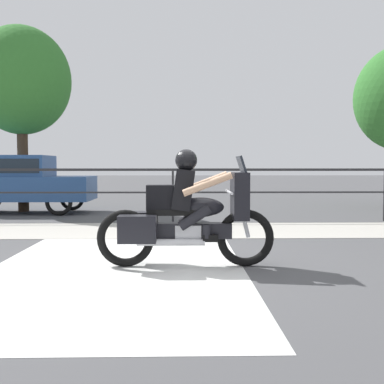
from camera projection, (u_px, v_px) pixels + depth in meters
ground_plane at (167, 264)px, 6.54m from camera, size 120.00×120.00×0.00m
sidewalk_band at (172, 230)px, 9.94m from camera, size 44.00×2.40×0.01m
crosswalk_band at (118, 267)px, 6.33m from camera, size 3.29×6.00×0.01m
fence_railing at (173, 180)px, 11.44m from camera, size 36.00×0.05×1.27m
motorcycle at (185, 214)px, 6.33m from camera, size 2.34×0.76×1.55m
parked_car at (19, 180)px, 13.52m from camera, size 3.94×1.68×1.62m
tree_behind_car at (21, 81)px, 13.83m from camera, size 2.82×2.82×5.34m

